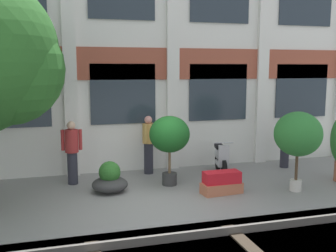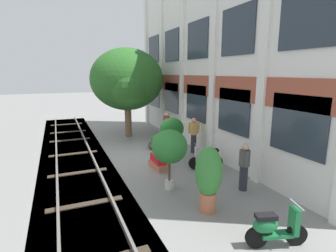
# 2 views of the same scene
# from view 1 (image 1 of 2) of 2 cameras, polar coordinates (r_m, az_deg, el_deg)

# --- Properties ---
(ground_plane) EXTENTS (80.00, 80.00, 0.00)m
(ground_plane) POSITION_cam_1_polar(r_m,az_deg,el_deg) (8.88, -3.13, -11.19)
(ground_plane) COLOR gray
(apartment_facade) EXTENTS (14.88, 0.64, 8.76)m
(apartment_facade) POSITION_cam_1_polar(r_m,az_deg,el_deg) (11.54, -6.89, 15.18)
(apartment_facade) COLOR silver
(apartment_facade) RESTS_ON ground
(potted_plant_terracotta_small) EXTENTS (1.14, 1.14, 1.95)m
(potted_plant_terracotta_small) POSITION_cam_1_polar(r_m,az_deg,el_deg) (9.91, 18.35, -1.22)
(potted_plant_terracotta_small) COLOR beige
(potted_plant_terracotta_small) RESTS_ON ground
(potted_plant_wide_bowl) EXTENTS (0.87, 0.87, 0.75)m
(potted_plant_wide_bowl) POSITION_cam_1_polar(r_m,az_deg,el_deg) (9.71, -8.45, -7.77)
(potted_plant_wide_bowl) COLOR #333333
(potted_plant_wide_bowl) RESTS_ON ground
(potted_plant_tall_urn) EXTENTS (1.03, 1.03, 1.78)m
(potted_plant_tall_urn) POSITION_cam_1_polar(r_m,az_deg,el_deg) (9.93, 0.22, -1.49)
(potted_plant_tall_urn) COLOR #333333
(potted_plant_tall_urn) RESTS_ON ground
(potted_plant_square_trough) EXTENTS (1.01, 0.50, 0.54)m
(potted_plant_square_trough) POSITION_cam_1_polar(r_m,az_deg,el_deg) (9.56, 7.79, -8.20)
(potted_plant_square_trough) COLOR #B76647
(potted_plant_square_trough) RESTS_ON ground
(scooter_near_curb) EXTENTS (0.57, 1.37, 0.98)m
(scooter_near_curb) POSITION_cam_1_polar(r_m,az_deg,el_deg) (11.37, 7.62, -4.57)
(scooter_near_curb) COLOR black
(scooter_near_curb) RESTS_ON ground
(resident_by_doorway) EXTENTS (0.34, 0.47, 1.54)m
(resident_by_doorway) POSITION_cam_1_polar(r_m,az_deg,el_deg) (12.31, 16.63, -2.03)
(resident_by_doorway) COLOR #282833
(resident_by_doorway) RESTS_ON ground
(resident_watching_tracks) EXTENTS (0.34, 0.46, 1.65)m
(resident_watching_tracks) POSITION_cam_1_polar(r_m,az_deg,el_deg) (11.10, -2.85, -2.45)
(resident_watching_tracks) COLOR #282833
(resident_watching_tracks) RESTS_ON ground
(resident_near_plants) EXTENTS (0.53, 0.34, 1.64)m
(resident_near_plants) POSITION_cam_1_polar(r_m,az_deg,el_deg) (10.38, -13.77, -3.48)
(resident_near_plants) COLOR #282833
(resident_near_plants) RESTS_ON ground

